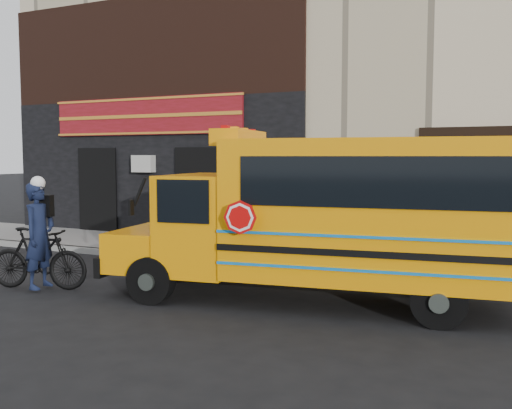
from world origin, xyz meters
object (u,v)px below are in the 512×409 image
object	(u,v)px
sign_pole	(508,207)
cyclist	(40,238)
bicycle	(38,258)
school_bus	(329,214)

from	to	relation	value
sign_pole	cyclist	xyz separation A→B (m)	(-7.77, -3.44, -0.59)
sign_pole	bicycle	size ratio (longest dim) A/B	1.46
bicycle	school_bus	bearing A→B (deg)	-91.39
school_bus	sign_pole	bearing A→B (deg)	37.12
school_bus	sign_pole	world-z (taller)	school_bus
bicycle	cyclist	world-z (taller)	cyclist
school_bus	bicycle	world-z (taller)	school_bus
school_bus	sign_pole	size ratio (longest dim) A/B	2.54
sign_pole	school_bus	bearing A→B (deg)	-142.88
sign_pole	cyclist	world-z (taller)	sign_pole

